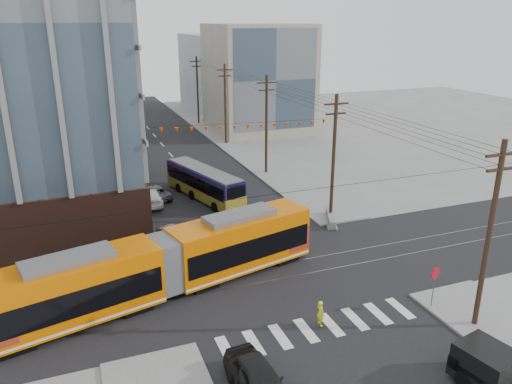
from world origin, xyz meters
TOP-DOWN VIEW (x-y plane):
  - ground at (0.00, 0.00)m, footprint 160.00×160.00m
  - bg_bldg_nw_near at (-17.00, 52.00)m, footprint 18.00×16.00m
  - bg_bldg_ne_near at (16.00, 48.00)m, footprint 14.00×14.00m
  - bg_bldg_nw_far at (-14.00, 72.00)m, footprint 16.00×18.00m
  - bg_bldg_ne_far at (18.00, 68.00)m, footprint 16.00×16.00m
  - utility_pole_near at (8.50, -6.00)m, footprint 0.30×0.30m
  - utility_pole_far at (8.50, 56.00)m, footprint 0.30×0.30m
  - streetcar at (-7.42, 3.85)m, footprint 21.59×8.17m
  - city_bus at (-0.28, 20.44)m, footprint 5.32×11.10m
  - black_sedan at (-5.18, -6.78)m, footprint 2.37×5.06m
  - parked_car_silver at (-5.12, 11.28)m, footprint 2.61×4.44m
  - parked_car_white at (-5.57, 20.64)m, footprint 2.27×5.11m
  - parked_car_grey at (-4.94, 22.10)m, footprint 3.21×5.04m
  - pedestrian at (0.19, -2.76)m, footprint 0.42×0.60m
  - stop_sign at (7.38, -3.62)m, footprint 0.97×0.97m
  - jersey_barrier at (8.30, 10.58)m, footprint 2.25×3.75m

SIDE VIEW (x-z plane):
  - ground at x=0.00m, z-range 0.00..0.00m
  - jersey_barrier at x=8.30m, z-range 0.00..0.75m
  - parked_car_grey at x=-4.94m, z-range 0.00..1.30m
  - parked_car_silver at x=-5.12m, z-range 0.00..1.38m
  - parked_car_white at x=-5.57m, z-range 0.00..1.46m
  - pedestrian at x=0.19m, z-range 0.00..1.57m
  - black_sedan at x=-5.18m, z-range 0.00..1.68m
  - stop_sign at x=7.38m, z-range 0.00..2.60m
  - city_bus at x=-0.28m, z-range 0.00..3.08m
  - streetcar at x=-7.42m, z-range 0.00..4.14m
  - utility_pole_near at x=8.50m, z-range 0.00..11.00m
  - utility_pole_far at x=8.50m, z-range 0.00..11.00m
  - bg_bldg_ne_far at x=18.00m, z-range 0.00..14.00m
  - bg_bldg_ne_near at x=16.00m, z-range 0.00..16.00m
  - bg_bldg_nw_near at x=-17.00m, z-range 0.00..18.00m
  - bg_bldg_nw_far at x=-14.00m, z-range 0.00..20.00m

